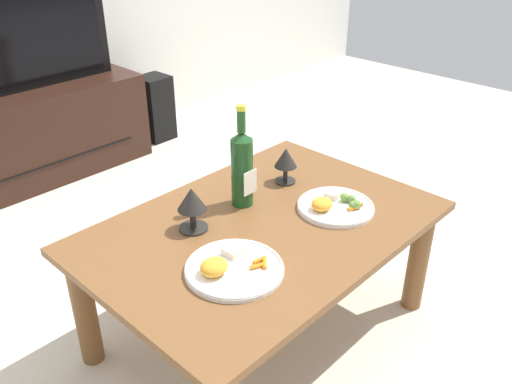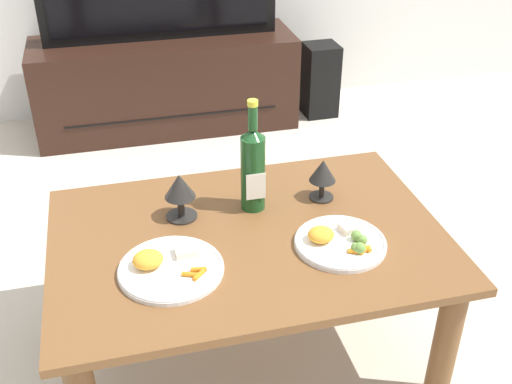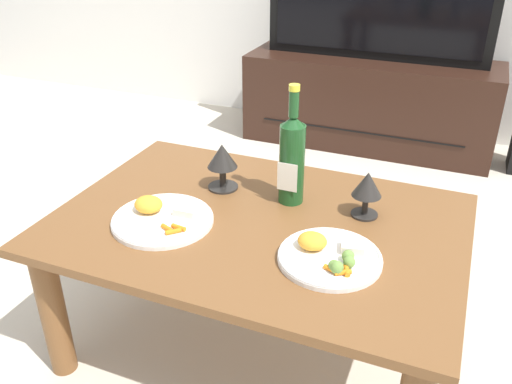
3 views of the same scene
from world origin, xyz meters
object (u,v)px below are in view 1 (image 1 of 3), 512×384
(goblet_right, at_px, (286,159))
(tv_stand, at_px, (19,138))
(wine_bottle, at_px, (242,166))
(goblet_left, at_px, (192,202))
(floor_speaker, at_px, (155,108))
(dinner_plate_left, at_px, (232,268))
(dinner_plate_right, at_px, (335,206))
(dining_table, at_px, (263,244))

(goblet_right, bearing_deg, tv_stand, 100.72)
(wine_bottle, xyz_separation_m, goblet_left, (-0.21, -0.00, -0.04))
(tv_stand, xyz_separation_m, floor_speaker, (0.82, -0.05, -0.04))
(floor_speaker, distance_m, dinner_plate_left, 2.02)
(wine_bottle, distance_m, dinner_plate_right, 0.33)
(wine_bottle, relative_size, dinner_plate_right, 1.37)
(dinner_plate_left, bearing_deg, goblet_left, 74.18)
(tv_stand, bearing_deg, dinner_plate_left, -96.40)
(dining_table, height_order, goblet_right, goblet_right)
(wine_bottle, bearing_deg, goblet_right, -0.37)
(dining_table, distance_m, dinner_plate_left, 0.27)
(dining_table, height_order, tv_stand, tv_stand)
(floor_speaker, xyz_separation_m, dinner_plate_left, (-1.02, -1.72, 0.25))
(wine_bottle, distance_m, goblet_left, 0.22)
(wine_bottle, bearing_deg, tv_stand, 92.97)
(goblet_left, height_order, dinner_plate_left, goblet_left)
(tv_stand, height_order, goblet_left, goblet_left)
(floor_speaker, height_order, dinner_plate_left, dinner_plate_left)
(tv_stand, relative_size, goblet_right, 10.11)
(dining_table, height_order, floor_speaker, dining_table)
(wine_bottle, height_order, dinner_plate_right, wine_bottle)
(wine_bottle, xyz_separation_m, dinner_plate_right, (0.18, -0.24, -0.12))
(dinner_plate_right, bearing_deg, dining_table, 154.43)
(floor_speaker, bearing_deg, dinner_plate_left, -121.51)
(dinner_plate_left, relative_size, dinner_plate_right, 1.09)
(tv_stand, relative_size, floor_speaker, 3.36)
(wine_bottle, distance_m, dinner_plate_left, 0.39)
(floor_speaker, height_order, wine_bottle, wine_bottle)
(goblet_right, height_order, dinner_plate_right, goblet_right)
(floor_speaker, xyz_separation_m, wine_bottle, (-0.74, -1.49, 0.37))
(dining_table, bearing_deg, dinner_plate_left, -155.79)
(tv_stand, distance_m, wine_bottle, 1.57)
(dining_table, relative_size, wine_bottle, 3.18)
(dining_table, distance_m, dinner_plate_right, 0.27)
(dinner_plate_left, xyz_separation_m, dinner_plate_right, (0.46, -0.00, 0.00))
(dining_table, bearing_deg, goblet_left, 141.25)
(floor_speaker, bearing_deg, dining_table, -116.83)
(wine_bottle, relative_size, goblet_left, 2.42)
(tv_stand, xyz_separation_m, dinner_plate_left, (-0.20, -1.77, 0.21))
(dinner_plate_left, bearing_deg, wine_bottle, 40.56)
(floor_speaker, xyz_separation_m, goblet_right, (-0.53, -1.49, 0.33))
(goblet_left, xyz_separation_m, dinner_plate_left, (-0.07, -0.24, -0.08))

